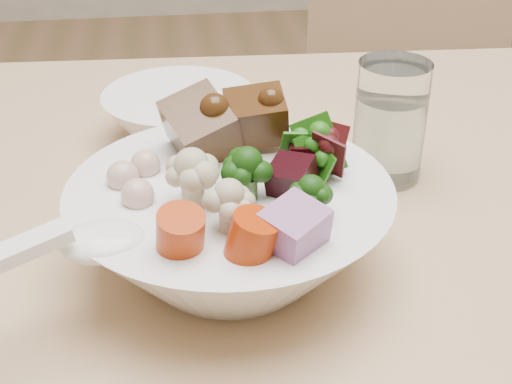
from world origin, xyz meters
TOP-DOWN VIEW (x-y plane):
  - dining_table at (-0.00, -0.18)m, footprint 1.67×1.00m
  - chair_far at (0.10, 0.45)m, footprint 0.46×0.46m
  - food_bowl at (-0.25, -0.19)m, footprint 0.25×0.25m
  - soup_spoon at (-0.37, -0.25)m, footprint 0.16×0.09m
  - water_glass at (-0.09, -0.06)m, footprint 0.07×0.07m
  - side_bowl at (-0.29, 0.04)m, footprint 0.16×0.16m

SIDE VIEW (x-z plane):
  - chair_far at x=0.10m, z-range 0.05..0.82m
  - dining_table at x=0.00m, z-range 0.30..1.06m
  - side_bowl at x=-0.29m, z-range 0.76..0.81m
  - food_bowl at x=-0.25m, z-range 0.74..0.87m
  - water_glass at x=-0.09m, z-range 0.76..0.87m
  - soup_spoon at x=-0.37m, z-range 0.82..0.85m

